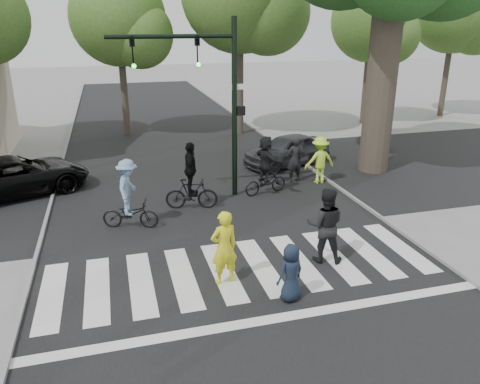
# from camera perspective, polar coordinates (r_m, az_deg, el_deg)

# --- Properties ---
(ground) EXTENTS (120.00, 120.00, 0.00)m
(ground) POSITION_cam_1_polar(r_m,az_deg,el_deg) (11.06, 1.73, -11.81)
(ground) COLOR gray
(ground) RESTS_ON ground
(road_stem) EXTENTS (10.00, 70.00, 0.01)m
(road_stem) POSITION_cam_1_polar(r_m,az_deg,el_deg) (15.38, -3.81, -2.23)
(road_stem) COLOR black
(road_stem) RESTS_ON ground
(road_cross) EXTENTS (70.00, 10.00, 0.01)m
(road_cross) POSITION_cam_1_polar(r_m,az_deg,el_deg) (18.14, -5.78, 1.26)
(road_cross) COLOR black
(road_cross) RESTS_ON ground
(curb_left) EXTENTS (0.10, 70.00, 0.10)m
(curb_left) POSITION_cam_1_polar(r_m,az_deg,el_deg) (15.26, -22.73, -3.85)
(curb_left) COLOR gray
(curb_left) RESTS_ON ground
(curb_right) EXTENTS (0.10, 70.00, 0.10)m
(curb_right) POSITION_cam_1_polar(r_m,az_deg,el_deg) (17.04, 13.04, -0.30)
(curb_right) COLOR gray
(curb_right) RESTS_ON ground
(crosswalk) EXTENTS (10.00, 3.85, 0.01)m
(crosswalk) POSITION_cam_1_polar(r_m,az_deg,el_deg) (11.59, 0.74, -10.11)
(crosswalk) COLOR silver
(crosswalk) RESTS_ON ground
(traffic_signal) EXTENTS (4.45, 0.29, 6.00)m
(traffic_signal) POSITION_cam_1_polar(r_m,az_deg,el_deg) (15.60, -3.78, 12.93)
(traffic_signal) COLOR black
(traffic_signal) RESTS_ON ground
(bg_tree_2) EXTENTS (5.04, 4.80, 8.40)m
(bg_tree_2) POSITION_cam_1_polar(r_m,az_deg,el_deg) (25.58, -14.01, 19.44)
(bg_tree_2) COLOR brown
(bg_tree_2) RESTS_ON ground
(bg_tree_4) EXTENTS (4.83, 4.60, 8.15)m
(bg_tree_4) POSITION_cam_1_polar(r_m,az_deg,el_deg) (29.25, 16.31, 18.98)
(bg_tree_4) COLOR brown
(bg_tree_4) RESTS_ON ground
(bg_tree_5) EXTENTS (5.67, 5.40, 9.30)m
(bg_tree_5) POSITION_cam_1_polar(r_m,az_deg,el_deg) (33.21, 25.36, 19.24)
(bg_tree_5) COLOR brown
(bg_tree_5) RESTS_ON ground
(pedestrian_woman) EXTENTS (0.74, 0.57, 1.82)m
(pedestrian_woman) POSITION_cam_1_polar(r_m,az_deg,el_deg) (10.91, -1.95, -6.79)
(pedestrian_woman) COLOR yellow
(pedestrian_woman) RESTS_ON ground
(pedestrian_child) EXTENTS (0.76, 0.62, 1.35)m
(pedestrian_child) POSITION_cam_1_polar(r_m,az_deg,el_deg) (10.43, 6.23, -9.75)
(pedestrian_child) COLOR #172132
(pedestrian_child) RESTS_ON ground
(pedestrian_adult) EXTENTS (1.18, 1.06, 1.99)m
(pedestrian_adult) POSITION_cam_1_polar(r_m,az_deg,el_deg) (12.04, 10.35, -3.99)
(pedestrian_adult) COLOR black
(pedestrian_adult) RESTS_ON ground
(cyclist_left) EXTENTS (1.77, 1.22, 2.12)m
(cyclist_left) POSITION_cam_1_polar(r_m,az_deg,el_deg) (14.15, -13.38, -0.82)
(cyclist_left) COLOR black
(cyclist_left) RESTS_ON ground
(cyclist_mid) EXTENTS (1.78, 1.11, 2.24)m
(cyclist_mid) POSITION_cam_1_polar(r_m,az_deg,el_deg) (15.28, -5.99, 1.22)
(cyclist_mid) COLOR black
(cyclist_mid) RESTS_ON ground
(cyclist_right) EXTENTS (1.76, 1.63, 2.12)m
(cyclist_right) POSITION_cam_1_polar(r_m,az_deg,el_deg) (16.56, 3.15, 2.89)
(cyclist_right) COLOR black
(cyclist_right) RESTS_ON ground
(car_suv) EXTENTS (5.49, 3.99, 1.39)m
(car_suv) POSITION_cam_1_polar(r_m,az_deg,el_deg) (18.35, -25.72, 1.78)
(car_suv) COLOR black
(car_suv) RESTS_ON ground
(car_grey) EXTENTS (4.23, 2.78, 1.34)m
(car_grey) POSITION_cam_1_polar(r_m,az_deg,el_deg) (20.11, 5.76, 5.12)
(car_grey) COLOR #38393E
(car_grey) RESTS_ON ground
(bystander_hivis) EXTENTS (1.16, 0.67, 1.79)m
(bystander_hivis) POSITION_cam_1_polar(r_m,az_deg,el_deg) (17.97, 9.70, 3.86)
(bystander_hivis) COLOR #C5F332
(bystander_hivis) RESTS_ON ground
(bystander_dark) EXTENTS (0.69, 0.50, 1.75)m
(bystander_dark) POSITION_cam_1_polar(r_m,az_deg,el_deg) (17.96, 6.66, 3.94)
(bystander_dark) COLOR black
(bystander_dark) RESTS_ON ground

